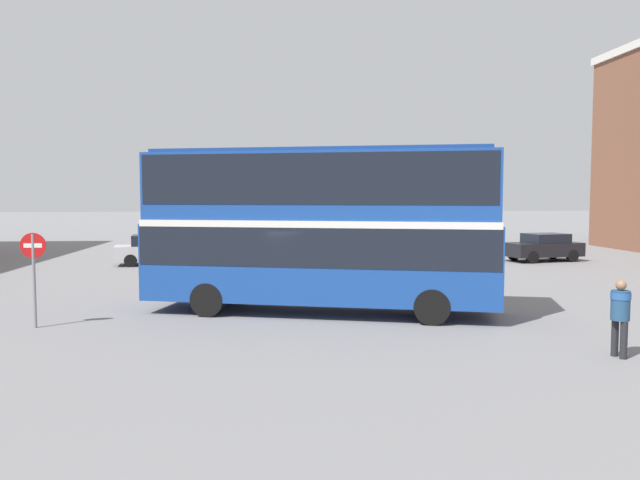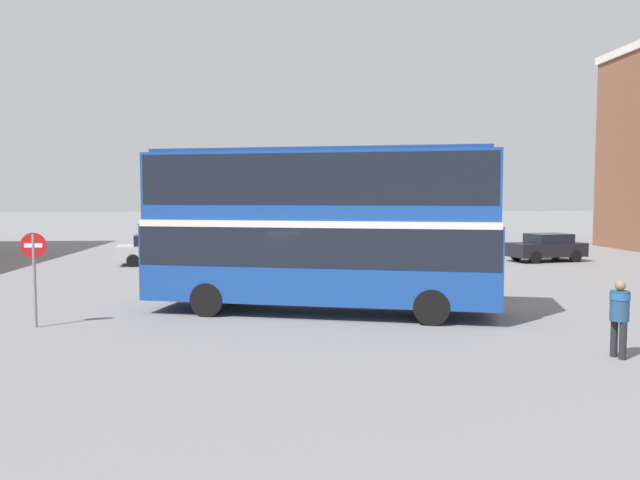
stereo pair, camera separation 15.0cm
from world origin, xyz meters
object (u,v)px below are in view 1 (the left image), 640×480
(pedestrian_foreground, at_px, (620,310))
(parked_car_side_street, at_px, (543,247))
(double_decker_bus, at_px, (320,220))
(parked_car_kerb_far, at_px, (413,248))
(no_entry_sign, at_px, (34,263))
(parked_car_kerb_near, at_px, (158,250))

(pedestrian_foreground, xyz_separation_m, parked_car_side_street, (7.09, 19.31, -0.28))
(double_decker_bus, xyz_separation_m, parked_car_side_street, (13.10, 13.65, -2.01))
(parked_car_kerb_far, relative_size, no_entry_sign, 1.74)
(parked_car_side_street, bearing_deg, parked_car_kerb_far, -8.24)
(pedestrian_foreground, height_order, parked_car_kerb_near, pedestrian_foreground)
(parked_car_kerb_near, distance_m, parked_car_side_street, 20.22)
(double_decker_bus, distance_m, pedestrian_foreground, 8.44)
(double_decker_bus, bearing_deg, parked_car_kerb_near, 132.85)
(parked_car_kerb_far, height_order, parked_car_side_street, parked_car_kerb_far)
(parked_car_kerb_near, relative_size, no_entry_sign, 1.78)
(pedestrian_foreground, height_order, parked_car_side_street, pedestrian_foreground)
(pedestrian_foreground, distance_m, parked_car_side_street, 20.57)
(parked_car_side_street, height_order, no_entry_sign, no_entry_sign)
(double_decker_bus, relative_size, parked_car_kerb_far, 2.42)
(double_decker_bus, relative_size, pedestrian_foreground, 6.30)
(parked_car_kerb_far, bearing_deg, pedestrian_foreground, 102.19)
(no_entry_sign, bearing_deg, parked_car_kerb_near, 87.83)
(no_entry_sign, bearing_deg, pedestrian_foreground, -16.97)
(double_decker_bus, xyz_separation_m, no_entry_sign, (-7.69, -1.48, -1.05))
(pedestrian_foreground, bearing_deg, parked_car_kerb_near, -68.15)
(pedestrian_foreground, relative_size, no_entry_sign, 0.67)
(pedestrian_foreground, distance_m, parked_car_kerb_far, 18.76)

